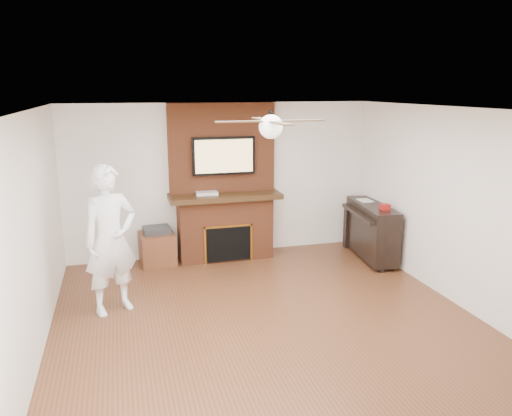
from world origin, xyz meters
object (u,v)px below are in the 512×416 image
object	(u,v)px
fireplace	(224,198)
side_table	(157,247)
person	(111,240)
piano	(371,230)

from	to	relation	value
fireplace	side_table	size ratio (longest dim) A/B	4.13
fireplace	side_table	bearing A→B (deg)	-176.51
person	side_table	world-z (taller)	person
fireplace	person	bearing A→B (deg)	-136.63
fireplace	person	distance (m)	2.42
person	side_table	xyz separation A→B (m)	(0.66, 1.59, -0.65)
person	side_table	distance (m)	1.84
side_table	piano	size ratio (longest dim) A/B	0.43
person	piano	bearing A→B (deg)	-12.09
fireplace	piano	world-z (taller)	fireplace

